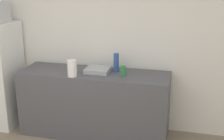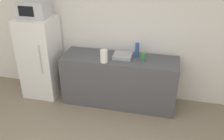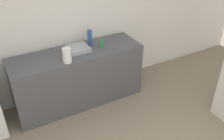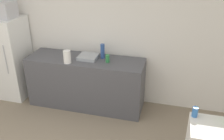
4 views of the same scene
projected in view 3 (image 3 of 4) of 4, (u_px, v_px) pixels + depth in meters
wall_back at (58, 23)px, 3.86m from camera, size 8.00×0.06×2.60m
counter at (78, 77)px, 4.07m from camera, size 2.07×0.63×0.93m
sink_basin at (78, 49)px, 3.86m from camera, size 0.33×0.32×0.06m
bottle_tall at (90, 38)px, 3.96m from camera, size 0.07×0.07×0.26m
bottle_short at (101, 43)px, 3.94m from camera, size 0.07×0.07×0.13m
paper_towel_roll at (67, 55)px, 3.50m from camera, size 0.12×0.12×0.22m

